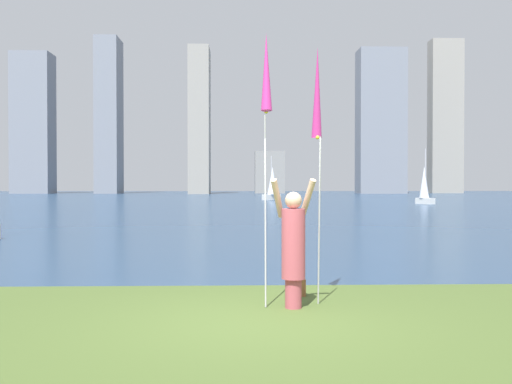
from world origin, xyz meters
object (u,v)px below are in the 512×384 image
at_px(person, 293,244).
at_px(sailboat_5, 424,187).
at_px(kite_flag_right, 317,98).
at_px(bag, 299,288).
at_px(kite_flag_left, 266,80).
at_px(sailboat_2, 272,183).

height_order(person, sailboat_5, sailboat_5).
xyz_separation_m(kite_flag_right, bag, (-0.23, 0.49, -3.00)).
bearing_deg(kite_flag_right, bag, 115.61).
relative_size(kite_flag_right, sailboat_5, 0.82).
relative_size(bag, sailboat_5, 0.06).
height_order(person, kite_flag_left, kite_flag_left).
relative_size(person, sailboat_5, 0.40).
bearing_deg(bag, person, -100.60).
bearing_deg(sailboat_2, kite_flag_right, -92.59).
height_order(bag, sailboat_2, sailboat_2).
bearing_deg(sailboat_5, sailboat_2, 134.85).
xyz_separation_m(kite_flag_left, bag, (0.57, 1.03, -3.18)).
bearing_deg(kite_flag_left, sailboat_2, 86.59).
height_order(kite_flag_right, sailboat_5, sailboat_5).
relative_size(kite_flag_left, sailboat_5, 0.84).
distance_m(kite_flag_left, kite_flag_right, 0.99).
distance_m(kite_flag_left, bag, 3.39).
height_order(sailboat_2, sailboat_5, sailboat_5).
relative_size(kite_flag_left, sailboat_2, 0.86).
relative_size(person, sailboat_2, 0.41).
relative_size(bag, sailboat_2, 0.06).
bearing_deg(person, sailboat_5, 68.99).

